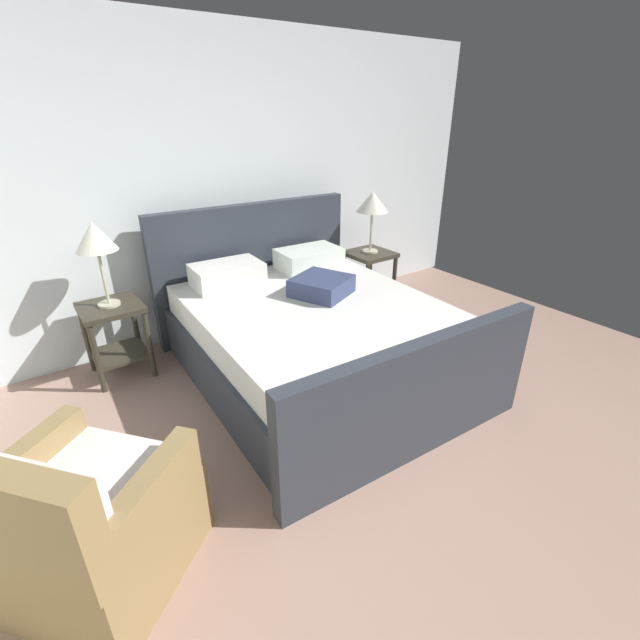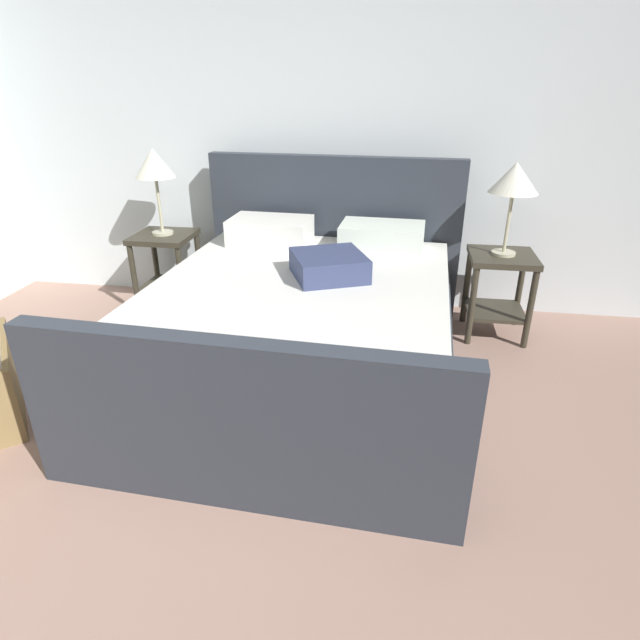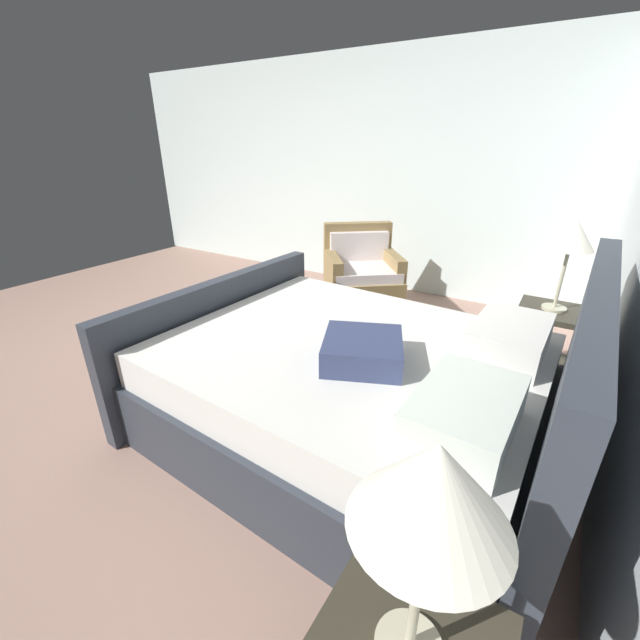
{
  "view_description": "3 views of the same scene",
  "coord_description": "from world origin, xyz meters",
  "px_view_note": "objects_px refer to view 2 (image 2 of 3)",
  "views": [
    {
      "loc": [
        -1.81,
        -0.71,
        1.96
      ],
      "look_at": [
        -0.01,
        1.8,
        0.48
      ],
      "focal_mm": 25.06,
      "sensor_mm": 36.0,
      "label": 1
    },
    {
      "loc": [
        0.52,
        -0.96,
        1.7
      ],
      "look_at": [
        0.1,
        1.68,
        0.46
      ],
      "focal_mm": 29.37,
      "sensor_mm": 36.0,
      "label": 2
    },
    {
      "loc": [
        1.79,
        2.74,
        1.69
      ],
      "look_at": [
        -0.15,
        1.52,
        0.66
      ],
      "focal_mm": 22.51,
      "sensor_mm": 36.0,
      "label": 3
    }
  ],
  "objects_px": {
    "nightstand_right": "(499,281)",
    "table_lamp_left": "(154,166)",
    "nightstand_left": "(166,258)",
    "bed": "(302,323)",
    "table_lamp_right": "(515,180)"
  },
  "relations": [
    {
      "from": "nightstand_right",
      "to": "nightstand_left",
      "type": "bearing_deg",
      "value": 177.2
    },
    {
      "from": "table_lamp_right",
      "to": "nightstand_left",
      "type": "bearing_deg",
      "value": 177.2
    },
    {
      "from": "bed",
      "to": "nightstand_right",
      "type": "bearing_deg",
      "value": 31.63
    },
    {
      "from": "table_lamp_right",
      "to": "nightstand_left",
      "type": "distance_m",
      "value": 2.62
    },
    {
      "from": "bed",
      "to": "nightstand_left",
      "type": "distance_m",
      "value": 1.55
    },
    {
      "from": "bed",
      "to": "table_lamp_left",
      "type": "bearing_deg",
      "value": 144.63
    },
    {
      "from": "nightstand_right",
      "to": "nightstand_left",
      "type": "relative_size",
      "value": 1.0
    },
    {
      "from": "bed",
      "to": "nightstand_right",
      "type": "height_order",
      "value": "bed"
    },
    {
      "from": "nightstand_left",
      "to": "table_lamp_left",
      "type": "bearing_deg",
      "value": 116.57
    },
    {
      "from": "nightstand_right",
      "to": "table_lamp_left",
      "type": "distance_m",
      "value": 2.62
    },
    {
      "from": "bed",
      "to": "nightstand_right",
      "type": "relative_size",
      "value": 3.94
    },
    {
      "from": "nightstand_right",
      "to": "nightstand_left",
      "type": "xyz_separation_m",
      "value": [
        -2.52,
        0.12,
        0.0
      ]
    },
    {
      "from": "bed",
      "to": "nightstand_left",
      "type": "height_order",
      "value": "bed"
    },
    {
      "from": "bed",
      "to": "table_lamp_left",
      "type": "distance_m",
      "value": 1.73
    },
    {
      "from": "bed",
      "to": "table_lamp_right",
      "type": "distance_m",
      "value": 1.65
    }
  ]
}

